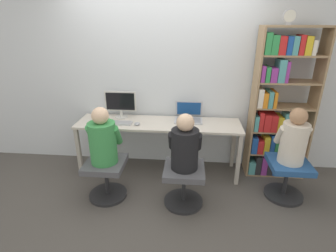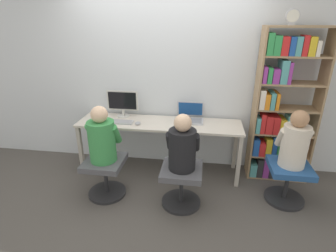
% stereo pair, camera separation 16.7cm
% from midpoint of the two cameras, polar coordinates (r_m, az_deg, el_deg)
% --- Properties ---
extents(ground_plane, '(14.00, 14.00, 0.00)m').
position_cam_midpoint_polar(ground_plane, '(3.68, -1.20, -11.84)').
color(ground_plane, '#4C4742').
extents(wall_back, '(10.00, 0.05, 2.60)m').
position_cam_midpoint_polar(wall_back, '(3.73, 0.21, 10.48)').
color(wall_back, silver).
rests_on(wall_back, ground_plane).
extents(desk, '(2.23, 0.55, 0.76)m').
position_cam_midpoint_polar(desk, '(3.59, -0.56, -0.38)').
color(desk, beige).
rests_on(desk, ground_plane).
extents(desktop_monitor, '(0.45, 0.18, 0.38)m').
position_cam_midpoint_polar(desktop_monitor, '(3.77, -8.61, 4.93)').
color(desktop_monitor, beige).
rests_on(desktop_monitor, desk).
extents(laptop, '(0.38, 0.33, 0.25)m').
position_cam_midpoint_polar(laptop, '(3.64, 6.07, 1.97)').
color(laptop, '#B7B7BC').
rests_on(laptop, desk).
extents(keyboard, '(0.44, 0.14, 0.03)m').
position_cam_midpoint_polar(keyboard, '(3.61, -9.75, 0.91)').
color(keyboard, '#B2B2B7').
rests_on(keyboard, desk).
extents(computer_mouse_by_keyboard, '(0.07, 0.11, 0.03)m').
position_cam_midpoint_polar(computer_mouse_by_keyboard, '(3.51, -5.26, 0.60)').
color(computer_mouse_by_keyboard, '#99999E').
rests_on(computer_mouse_by_keyboard, desk).
extents(office_chair_left, '(0.47, 0.47, 0.49)m').
position_cam_midpoint_polar(office_chair_left, '(3.35, -12.07, -10.01)').
color(office_chair_left, '#262628').
rests_on(office_chair_left, ground_plane).
extents(office_chair_right, '(0.47, 0.47, 0.49)m').
position_cam_midpoint_polar(office_chair_right, '(3.13, 4.51, -12.02)').
color(office_chair_right, '#262628').
rests_on(office_chair_right, ground_plane).
extents(person_at_monitor, '(0.39, 0.34, 0.68)m').
position_cam_midpoint_polar(person_at_monitor, '(3.13, -12.73, -2.50)').
color(person_at_monitor, '#388C47').
rests_on(person_at_monitor, office_chair_left).
extents(person_at_laptop, '(0.38, 0.32, 0.65)m').
position_cam_midpoint_polar(person_at_laptop, '(2.90, 4.79, -4.31)').
color(person_at_laptop, black).
rests_on(person_at_laptop, office_chair_right).
extents(bookshelf, '(0.78, 0.31, 2.00)m').
position_cam_midpoint_polar(bookshelf, '(3.69, 24.16, 2.71)').
color(bookshelf, '#997A56').
rests_on(bookshelf, ground_plane).
extents(desk_clock, '(0.15, 0.03, 0.17)m').
position_cam_midpoint_polar(desk_clock, '(3.44, 26.87, 20.51)').
color(desk_clock, '#B2B2B7').
rests_on(desk_clock, bookshelf).
extents(office_chair_side, '(0.47, 0.47, 0.49)m').
position_cam_midpoint_polar(office_chair_side, '(3.51, 25.87, -10.28)').
color(office_chair_side, '#262628').
rests_on(office_chair_side, ground_plane).
extents(person_near_shelf, '(0.36, 0.32, 0.67)m').
position_cam_midpoint_polar(person_near_shelf, '(3.30, 27.23, -3.13)').
color(person_near_shelf, beige).
rests_on(person_near_shelf, office_chair_side).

